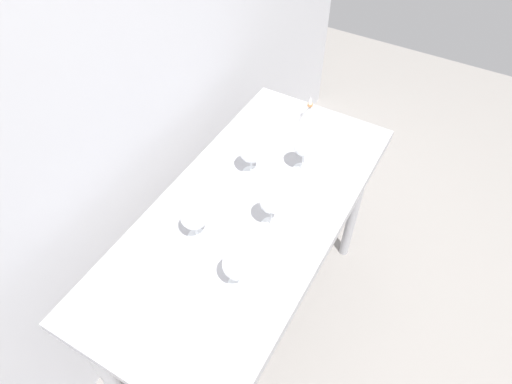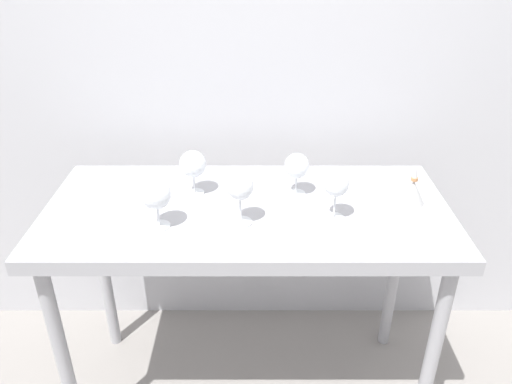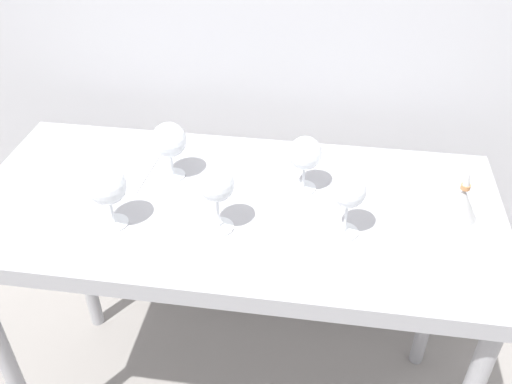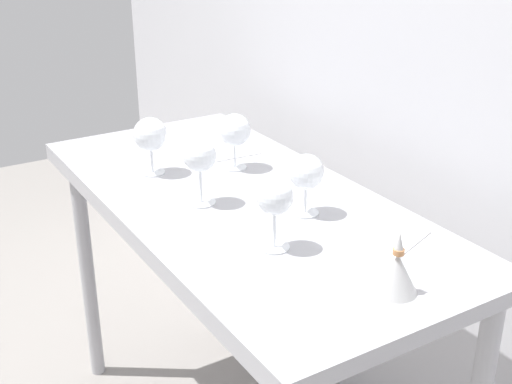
% 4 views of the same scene
% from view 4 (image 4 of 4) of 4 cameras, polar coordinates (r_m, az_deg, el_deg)
% --- Properties ---
extents(back_wall, '(3.80, 0.04, 2.60)m').
position_cam_4_polar(back_wall, '(1.98, 11.38, 13.33)').
color(back_wall, silver).
rests_on(back_wall, ground_plane).
extents(steel_counter, '(1.40, 0.65, 0.90)m').
position_cam_4_polar(steel_counter, '(1.86, -1.29, -3.40)').
color(steel_counter, '#A6A6AB').
rests_on(steel_counter, ground_plane).
extents(wine_glass_far_right, '(0.09, 0.09, 0.16)m').
position_cam_4_polar(wine_glass_far_right, '(1.68, 4.25, 1.58)').
color(wine_glass_far_right, white).
rests_on(wine_glass_far_right, steel_counter).
extents(wine_glass_near_center, '(0.09, 0.09, 0.18)m').
position_cam_4_polar(wine_glass_near_center, '(1.73, -4.75, 2.92)').
color(wine_glass_near_center, white).
rests_on(wine_glass_near_center, steel_counter).
extents(wine_glass_near_left, '(0.10, 0.10, 0.17)m').
position_cam_4_polar(wine_glass_near_left, '(1.96, -8.89, 4.70)').
color(wine_glass_near_left, white).
rests_on(wine_glass_near_left, steel_counter).
extents(wine_glass_far_left, '(0.10, 0.10, 0.17)m').
position_cam_4_polar(wine_glass_far_left, '(1.97, -1.83, 5.11)').
color(wine_glass_far_left, white).
rests_on(wine_glass_far_left, steel_counter).
extents(wine_glass_near_right, '(0.08, 0.08, 0.17)m').
position_cam_4_polar(wine_glass_near_right, '(1.50, 1.59, -0.62)').
color(wine_glass_near_right, white).
rests_on(wine_glass_near_right, steel_counter).
extents(tasting_sheet_upper, '(0.25, 0.26, 0.00)m').
position_cam_4_polar(tasting_sheet_upper, '(1.63, 10.01, -3.70)').
color(tasting_sheet_upper, white).
rests_on(tasting_sheet_upper, steel_counter).
extents(tasting_sheet_lower, '(0.21, 0.24, 0.00)m').
position_cam_4_polar(tasting_sheet_lower, '(2.16, -3.45, 3.57)').
color(tasting_sheet_lower, white).
rests_on(tasting_sheet_lower, steel_counter).
extents(decanter_funnel, '(0.09, 0.09, 0.14)m').
position_cam_4_polar(decanter_funnel, '(1.40, 11.75, -6.65)').
color(decanter_funnel, '#BDBDBD').
rests_on(decanter_funnel, steel_counter).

